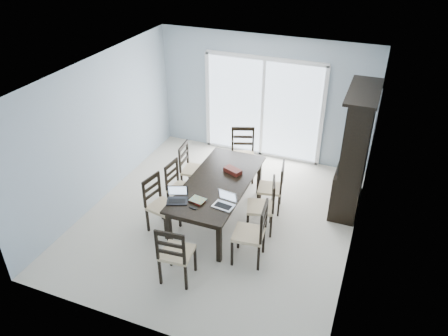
{
  "coord_description": "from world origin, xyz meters",
  "views": [
    {
      "loc": [
        2.33,
        -5.65,
        4.7
      ],
      "look_at": [
        0.11,
        0.0,
        1.04
      ],
      "focal_mm": 35.0,
      "sensor_mm": 36.0,
      "label": 1
    }
  ],
  "objects_px": {
    "chair_left_near": "(158,198)",
    "cell_phone": "(194,208)",
    "chair_left_mid": "(177,181)",
    "chair_right_mid": "(266,201)",
    "hot_tub": "(239,108)",
    "chair_right_far": "(276,183)",
    "chair_end_near": "(174,250)",
    "chair_end_far": "(243,148)",
    "china_hutch": "(355,153)",
    "laptop_silver": "(223,204)",
    "dining_table": "(218,186)",
    "chair_left_far": "(189,163)",
    "chair_right_near": "(256,227)",
    "laptop_dark": "(177,199)",
    "game_box": "(233,171)"
  },
  "relations": [
    {
      "from": "chair_left_near",
      "to": "chair_right_far",
      "type": "height_order",
      "value": "chair_left_near"
    },
    {
      "from": "chair_right_mid",
      "to": "chair_end_near",
      "type": "distance_m",
      "value": 1.83
    },
    {
      "from": "chair_end_far",
      "to": "chair_right_near",
      "type": "bearing_deg",
      "value": 94.35
    },
    {
      "from": "chair_left_near",
      "to": "hot_tub",
      "type": "bearing_deg",
      "value": -168.24
    },
    {
      "from": "chair_left_far",
      "to": "chair_end_far",
      "type": "distance_m",
      "value": 1.14
    },
    {
      "from": "dining_table",
      "to": "laptop_dark",
      "type": "height_order",
      "value": "laptop_dark"
    },
    {
      "from": "hot_tub",
      "to": "chair_right_mid",
      "type": "bearing_deg",
      "value": -63.89
    },
    {
      "from": "china_hutch",
      "to": "chair_right_near",
      "type": "xyz_separation_m",
      "value": [
        -1.11,
        -2.03,
        -0.44
      ]
    },
    {
      "from": "laptop_silver",
      "to": "cell_phone",
      "type": "height_order",
      "value": "laptop_silver"
    },
    {
      "from": "chair_right_far",
      "to": "laptop_dark",
      "type": "relative_size",
      "value": 2.83
    },
    {
      "from": "chair_left_mid",
      "to": "laptop_silver",
      "type": "height_order",
      "value": "chair_left_mid"
    },
    {
      "from": "dining_table",
      "to": "laptop_silver",
      "type": "xyz_separation_m",
      "value": [
        0.34,
        -0.61,
        0.13
      ]
    },
    {
      "from": "chair_left_far",
      "to": "cell_phone",
      "type": "distance_m",
      "value": 1.64
    },
    {
      "from": "china_hutch",
      "to": "chair_end_near",
      "type": "height_order",
      "value": "china_hutch"
    },
    {
      "from": "chair_right_mid",
      "to": "cell_phone",
      "type": "bearing_deg",
      "value": 115.27
    },
    {
      "from": "china_hutch",
      "to": "chair_right_mid",
      "type": "relative_size",
      "value": 1.96
    },
    {
      "from": "chair_left_mid",
      "to": "chair_right_far",
      "type": "height_order",
      "value": "chair_right_far"
    },
    {
      "from": "chair_left_mid",
      "to": "chair_left_far",
      "type": "bearing_deg",
      "value": -170.01
    },
    {
      "from": "dining_table",
      "to": "chair_end_near",
      "type": "height_order",
      "value": "chair_end_near"
    },
    {
      "from": "chair_left_near",
      "to": "dining_table",
      "type": "bearing_deg",
      "value": 136.08
    },
    {
      "from": "chair_left_near",
      "to": "cell_phone",
      "type": "bearing_deg",
      "value": 83.48
    },
    {
      "from": "dining_table",
      "to": "chair_right_near",
      "type": "distance_m",
      "value": 1.2
    },
    {
      "from": "chair_end_near",
      "to": "chair_end_far",
      "type": "height_order",
      "value": "chair_end_far"
    },
    {
      "from": "chair_right_near",
      "to": "laptop_silver",
      "type": "bearing_deg",
      "value": 67.83
    },
    {
      "from": "laptop_dark",
      "to": "hot_tub",
      "type": "relative_size",
      "value": 0.18
    },
    {
      "from": "chair_left_near",
      "to": "chair_right_mid",
      "type": "distance_m",
      "value": 1.78
    },
    {
      "from": "china_hutch",
      "to": "chair_right_far",
      "type": "relative_size",
      "value": 2.04
    },
    {
      "from": "laptop_silver",
      "to": "game_box",
      "type": "xyz_separation_m",
      "value": [
        -0.21,
        0.98,
        -0.01
      ]
    },
    {
      "from": "laptop_silver",
      "to": "hot_tub",
      "type": "distance_m",
      "value": 4.42
    },
    {
      "from": "chair_right_far",
      "to": "chair_end_near",
      "type": "bearing_deg",
      "value": 149.35
    },
    {
      "from": "chair_left_mid",
      "to": "chair_left_far",
      "type": "xyz_separation_m",
      "value": [
        -0.05,
        0.6,
        0.03
      ]
    },
    {
      "from": "chair_end_far",
      "to": "hot_tub",
      "type": "distance_m",
      "value": 2.3
    },
    {
      "from": "chair_left_far",
      "to": "laptop_silver",
      "type": "bearing_deg",
      "value": 39.25
    },
    {
      "from": "chair_left_far",
      "to": "chair_end_far",
      "type": "height_order",
      "value": "chair_end_far"
    },
    {
      "from": "chair_left_mid",
      "to": "chair_right_far",
      "type": "bearing_deg",
      "value": 115.44
    },
    {
      "from": "dining_table",
      "to": "chair_end_near",
      "type": "distance_m",
      "value": 1.63
    },
    {
      "from": "chair_left_far",
      "to": "laptop_silver",
      "type": "xyz_separation_m",
      "value": [
        1.17,
        -1.23,
        0.21
      ]
    },
    {
      "from": "china_hutch",
      "to": "chair_left_near",
      "type": "height_order",
      "value": "china_hutch"
    },
    {
      "from": "chair_right_near",
      "to": "chair_end_far",
      "type": "height_order",
      "value": "chair_right_near"
    },
    {
      "from": "chair_left_mid",
      "to": "laptop_silver",
      "type": "distance_m",
      "value": 1.31
    },
    {
      "from": "dining_table",
      "to": "laptop_silver",
      "type": "bearing_deg",
      "value": -61.08
    },
    {
      "from": "laptop_dark",
      "to": "hot_tub",
      "type": "bearing_deg",
      "value": 75.83
    },
    {
      "from": "chair_right_near",
      "to": "chair_right_far",
      "type": "height_order",
      "value": "chair_right_near"
    },
    {
      "from": "chair_left_mid",
      "to": "chair_right_mid",
      "type": "distance_m",
      "value": 1.63
    },
    {
      "from": "chair_end_far",
      "to": "cell_phone",
      "type": "distance_m",
      "value": 2.3
    },
    {
      "from": "hot_tub",
      "to": "chair_right_far",
      "type": "bearing_deg",
      "value": -59.65
    },
    {
      "from": "chair_end_far",
      "to": "cell_phone",
      "type": "bearing_deg",
      "value": 70.86
    },
    {
      "from": "chair_left_near",
      "to": "laptop_silver",
      "type": "xyz_separation_m",
      "value": [
        1.17,
        -0.02,
        0.21
      ]
    },
    {
      "from": "laptop_dark",
      "to": "chair_end_far",
      "type": "bearing_deg",
      "value": 61.04
    },
    {
      "from": "chair_right_far",
      "to": "hot_tub",
      "type": "bearing_deg",
      "value": 20.22
    }
  ]
}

